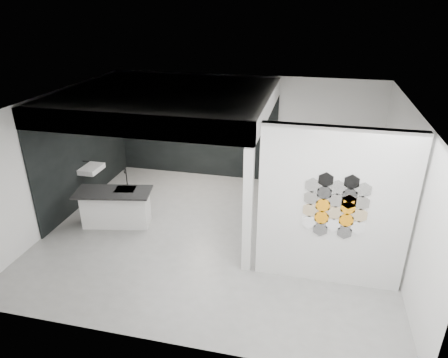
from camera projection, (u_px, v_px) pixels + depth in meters
floor at (216, 234)px, 8.43m from camera, size 7.00×6.00×0.01m
partition_panel at (333, 209)px, 6.50m from camera, size 2.45×0.15×2.80m
bay_clad_back at (196, 134)px, 10.84m from camera, size 4.40×0.04×2.35m
bay_clad_left at (85, 152)px, 9.53m from camera, size 0.04×4.00×2.35m
bulkhead at (168, 100)px, 8.52m from camera, size 4.40×4.00×0.40m
corner_column at (248, 212)px, 6.88m from camera, size 0.16×0.16×2.35m
fascia_beam at (128, 126)px, 6.82m from camera, size 4.40×0.16×0.40m
wall_basin at (91, 169)px, 9.44m from camera, size 0.40×0.60×0.12m
display_shelf at (198, 131)px, 10.67m from camera, size 3.00×0.15×0.04m
kitchen_island at (116, 207)px, 8.61m from camera, size 1.68×0.99×1.27m
stockpot at (151, 123)px, 10.89m from camera, size 0.24×0.24×0.19m
kettle at (239, 130)px, 10.41m from camera, size 0.21×0.21×0.15m
glass_bowl at (248, 132)px, 10.37m from camera, size 0.15×0.15×0.09m
glass_vase at (248, 131)px, 10.35m from camera, size 0.14×0.14×0.16m
bottle_dark at (187, 126)px, 10.69m from camera, size 0.07×0.07×0.18m
utensil_cup at (169, 126)px, 10.81m from camera, size 0.09×0.09×0.10m
hex_tile_cluster at (336, 206)px, 6.38m from camera, size 1.04×0.02×1.16m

